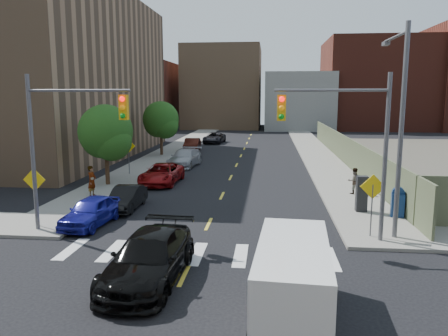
% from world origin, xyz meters
% --- Properties ---
extents(ground, '(160.00, 160.00, 0.00)m').
position_xyz_m(ground, '(0.00, 0.00, 0.00)').
color(ground, black).
rests_on(ground, ground).
extents(sidewalk_nw, '(3.50, 73.00, 0.15)m').
position_xyz_m(sidewalk_nw, '(-7.75, 41.50, 0.07)').
color(sidewalk_nw, gray).
rests_on(sidewalk_nw, ground).
extents(sidewalk_ne, '(3.50, 73.00, 0.15)m').
position_xyz_m(sidewalk_ne, '(7.75, 41.50, 0.07)').
color(sidewalk_ne, gray).
rests_on(sidewalk_ne, ground).
extents(fence_north, '(0.12, 44.00, 2.50)m').
position_xyz_m(fence_north, '(9.60, 28.00, 1.25)').
color(fence_north, '#585A3F').
rests_on(fence_north, ground).
extents(building_nw, '(22.00, 30.00, 16.00)m').
position_xyz_m(building_nw, '(-22.00, 30.00, 8.00)').
color(building_nw, '#8C6B4C').
rests_on(building_nw, ground).
extents(bg_bldg_west, '(14.00, 18.00, 12.00)m').
position_xyz_m(bg_bldg_west, '(-22.00, 70.00, 6.00)').
color(bg_bldg_west, '#592319').
rests_on(bg_bldg_west, ground).
extents(bg_bldg_midwest, '(14.00, 16.00, 15.00)m').
position_xyz_m(bg_bldg_midwest, '(-6.00, 72.00, 7.50)').
color(bg_bldg_midwest, '#8C6B4C').
rests_on(bg_bldg_midwest, ground).
extents(bg_bldg_center, '(12.00, 16.00, 10.00)m').
position_xyz_m(bg_bldg_center, '(8.00, 70.00, 5.00)').
color(bg_bldg_center, gray).
rests_on(bg_bldg_center, ground).
extents(bg_bldg_east, '(18.00, 18.00, 16.00)m').
position_xyz_m(bg_bldg_east, '(22.00, 72.00, 8.00)').
color(bg_bldg_east, '#592319').
rests_on(bg_bldg_east, ground).
extents(signal_nw, '(4.59, 0.30, 7.00)m').
position_xyz_m(signal_nw, '(-5.98, 6.00, 4.53)').
color(signal_nw, '#59595E').
rests_on(signal_nw, ground).
extents(signal_ne, '(4.59, 0.30, 7.00)m').
position_xyz_m(signal_ne, '(5.98, 6.00, 4.53)').
color(signal_ne, '#59595E').
rests_on(signal_ne, ground).
extents(streetlight_ne, '(0.25, 3.70, 9.00)m').
position_xyz_m(streetlight_ne, '(8.20, 6.90, 5.22)').
color(streetlight_ne, '#59595E').
rests_on(streetlight_ne, ground).
extents(warn_sign_nw, '(1.06, 0.06, 2.83)m').
position_xyz_m(warn_sign_nw, '(-7.80, 6.50, 1.99)').
color(warn_sign_nw, '#59595E').
rests_on(warn_sign_nw, ground).
extents(warn_sign_ne, '(1.06, 0.06, 2.83)m').
position_xyz_m(warn_sign_ne, '(7.20, 6.50, 1.99)').
color(warn_sign_ne, '#59595E').
rests_on(warn_sign_ne, ground).
extents(warn_sign_midwest, '(1.06, 0.06, 2.83)m').
position_xyz_m(warn_sign_midwest, '(-7.80, 20.00, 1.99)').
color(warn_sign_midwest, '#59595E').
rests_on(warn_sign_midwest, ground).
extents(tree_west_near, '(3.66, 3.64, 5.52)m').
position_xyz_m(tree_west_near, '(-8.00, 16.05, 3.48)').
color(tree_west_near, '#332114').
rests_on(tree_west_near, ground).
extents(tree_west_far, '(3.66, 3.64, 5.52)m').
position_xyz_m(tree_west_far, '(-8.00, 31.05, 3.48)').
color(tree_west_far, '#332114').
rests_on(tree_west_far, ground).
extents(parked_car_blue, '(2.01, 4.16, 1.37)m').
position_xyz_m(parked_car_blue, '(-5.50, 7.22, 0.68)').
color(parked_car_blue, navy).
rests_on(parked_car_blue, ground).
extents(parked_car_black, '(1.33, 3.80, 1.25)m').
position_xyz_m(parked_car_black, '(-4.80, 10.27, 0.63)').
color(parked_car_black, black).
rests_on(parked_car_black, ground).
extents(parked_car_red, '(2.46, 5.09, 1.39)m').
position_xyz_m(parked_car_red, '(-4.57, 17.22, 0.70)').
color(parked_car_red, maroon).
rests_on(parked_car_red, ground).
extents(parked_car_silver, '(2.60, 5.34, 1.50)m').
position_xyz_m(parked_car_silver, '(-4.40, 24.74, 0.75)').
color(parked_car_silver, '#989A9F').
rests_on(parked_car_silver, ground).
extents(parked_car_white, '(1.72, 3.83, 1.28)m').
position_xyz_m(parked_car_white, '(-4.20, 27.05, 0.64)').
color(parked_car_white, silver).
rests_on(parked_car_white, ground).
extents(parked_car_maroon, '(1.82, 4.51, 1.46)m').
position_xyz_m(parked_car_maroon, '(-5.50, 34.56, 0.73)').
color(parked_car_maroon, '#38120B').
rests_on(parked_car_maroon, ground).
extents(parked_car_grey, '(2.73, 5.08, 1.36)m').
position_xyz_m(parked_car_grey, '(-4.20, 43.62, 0.68)').
color(parked_car_grey, black).
rests_on(parked_car_grey, ground).
extents(black_sedan, '(2.47, 5.52, 1.57)m').
position_xyz_m(black_sedan, '(-1.06, 1.40, 0.79)').
color(black_sedan, black).
rests_on(black_sedan, ground).
extents(cargo_van, '(2.29, 4.98, 2.23)m').
position_xyz_m(cargo_van, '(3.52, -0.68, 1.17)').
color(cargo_van, white).
rests_on(cargo_van, ground).
extents(mailbox, '(0.68, 0.55, 1.50)m').
position_xyz_m(mailbox, '(9.20, 9.73, 0.88)').
color(mailbox, '#0D244F').
rests_on(mailbox, sidewalk_ne).
extents(payphone, '(0.56, 0.46, 1.85)m').
position_xyz_m(payphone, '(7.63, 10.62, 1.07)').
color(payphone, black).
rests_on(payphone, sidewalk_ne).
extents(pedestrian_west, '(0.51, 0.71, 1.83)m').
position_xyz_m(pedestrian_west, '(-7.62, 12.48, 1.06)').
color(pedestrian_west, gray).
rests_on(pedestrian_west, sidewalk_nw).
extents(pedestrian_east, '(0.88, 0.74, 1.60)m').
position_xyz_m(pedestrian_east, '(8.01, 14.74, 0.95)').
color(pedestrian_east, gray).
rests_on(pedestrian_east, sidewalk_ne).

